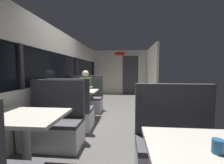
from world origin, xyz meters
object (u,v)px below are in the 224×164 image
bench_near_window_facing_entry (54,126)px  dining_table_front_aisle (214,163)px  dining_table_mid_window (80,94)px  bench_mid_window_facing_end (70,114)px  bench_front_aisle_facing_entry (177,151)px  dining_table_near_window (25,123)px  seated_passenger (86,94)px  coffee_cup_primary (218,146)px  coffee_cup_secondary (75,89)px  bench_mid_window_facing_entry (87,101)px

bench_near_window_facing_entry → dining_table_front_aisle: 2.23m
bench_near_window_facing_entry → dining_table_mid_window: (0.00, 1.42, 0.31)m
bench_near_window_facing_entry → bench_mid_window_facing_end: same height
dining_table_mid_window → bench_front_aisle_facing_entry: size_ratio=0.82×
dining_table_front_aisle → dining_table_near_window: bearing=161.5°
dining_table_front_aisle → seated_passenger: seated_passenger is taller
bench_front_aisle_facing_entry → coffee_cup_primary: size_ratio=12.22×
bench_near_window_facing_entry → coffee_cup_secondary: bench_near_window_facing_entry is taller
dining_table_near_window → bench_front_aisle_facing_entry: bench_front_aisle_facing_entry is taller
dining_table_front_aisle → coffee_cup_primary: (-0.02, -0.06, 0.15)m
dining_table_mid_window → coffee_cup_secondary: coffee_cup_secondary is taller
bench_mid_window_facing_end → bench_mid_window_facing_entry: (0.00, 1.40, 0.00)m
dining_table_front_aisle → coffee_cup_primary: 0.16m
dining_table_mid_window → dining_table_front_aisle: same height
dining_table_mid_window → bench_front_aisle_facing_entry: 2.71m
bench_mid_window_facing_entry → seated_passenger: size_ratio=0.87×
bench_near_window_facing_entry → dining_table_front_aisle: (1.79, -1.30, 0.31)m
bench_near_window_facing_entry → bench_mid_window_facing_end: (0.00, 0.72, 0.00)m
dining_table_mid_window → coffee_cup_primary: size_ratio=10.00×
bench_near_window_facing_entry → bench_mid_window_facing_end: 0.72m
seated_passenger → coffee_cup_primary: size_ratio=14.00×
bench_mid_window_facing_entry → coffee_cup_secondary: (-0.13, -0.70, 0.46)m
coffee_cup_primary → dining_table_mid_window: bearing=122.6°
bench_mid_window_facing_end → seated_passenger: 1.34m
dining_table_near_window → bench_mid_window_facing_entry: size_ratio=0.82×
bench_mid_window_facing_entry → bench_front_aisle_facing_entry: size_ratio=1.00×
bench_front_aisle_facing_entry → coffee_cup_primary: 0.88m
dining_table_near_window → bench_mid_window_facing_entry: (0.00, 2.82, -0.31)m
dining_table_near_window → coffee_cup_secondary: (-0.13, 2.12, 0.15)m
bench_front_aisle_facing_entry → coffee_cup_secondary: bearing=133.5°
dining_table_mid_window → dining_table_near_window: bearing=-90.0°
dining_table_near_window → bench_near_window_facing_entry: size_ratio=0.82×
bench_near_window_facing_entry → bench_mid_window_facing_entry: (0.00, 2.12, 0.00)m
bench_mid_window_facing_entry → dining_table_front_aisle: size_ratio=1.22×
coffee_cup_secondary → bench_mid_window_facing_end: bearing=-79.8°
dining_table_near_window → bench_mid_window_facing_end: bench_mid_window_facing_end is taller
dining_table_mid_window → coffee_cup_primary: bearing=-57.4°
coffee_cup_primary → coffee_cup_secondary: 3.37m
bench_mid_window_facing_entry → coffee_cup_secondary: 0.84m
dining_table_front_aisle → coffee_cup_primary: bearing=-104.8°
dining_table_front_aisle → bench_front_aisle_facing_entry: bearing=90.0°
dining_table_front_aisle → bench_mid_window_facing_end: bearing=131.6°
bench_mid_window_facing_entry → seated_passenger: seated_passenger is taller
bench_mid_window_facing_end → coffee_cup_primary: bearing=-49.5°
bench_mid_window_facing_end → coffee_cup_primary: size_ratio=12.22×
dining_table_front_aisle → coffee_cup_secondary: (-1.92, 2.72, 0.15)m
dining_table_mid_window → seated_passenger: size_ratio=0.71×
dining_table_front_aisle → bench_front_aisle_facing_entry: size_ratio=0.82×
bench_mid_window_facing_end → seated_passenger: (0.00, 1.33, 0.21)m
dining_table_front_aisle → coffee_cup_secondary: size_ratio=10.00×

